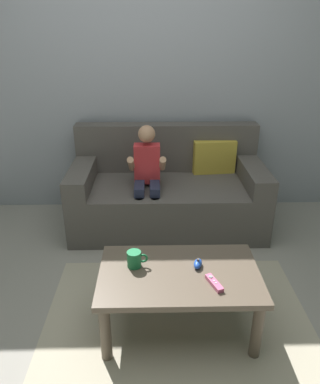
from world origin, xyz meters
The scene contains 9 objects.
ground_plane centered at (0.00, 0.00, 0.00)m, with size 8.91×8.91×0.00m, color #9E998E.
wall_back centered at (0.00, 1.69, 1.25)m, with size 4.46×0.05×2.50m, color #999EA8.
couch centered at (0.20, 1.30, 0.30)m, with size 1.62×0.80×0.84m.
person_seated_on_couch centered at (0.02, 1.12, 0.53)m, with size 0.30×0.36×0.92m.
coffee_table centered at (0.21, 0.03, 0.33)m, with size 0.89×0.55×0.39m.
area_rug centered at (0.21, 0.03, 0.00)m, with size 1.60×1.27×0.01m, color #BCB299.
game_remote_pink_near_edge centered at (0.39, -0.08, 0.40)m, with size 0.08×0.14×0.03m.
nunchuk_blue centered at (0.32, 0.08, 0.41)m, with size 0.07×0.10×0.05m.
coffee_mug centered at (-0.04, 0.09, 0.44)m, with size 0.12×0.08×0.09m.
Camera 1 is at (0.07, -1.62, 1.64)m, focal length 34.26 mm.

